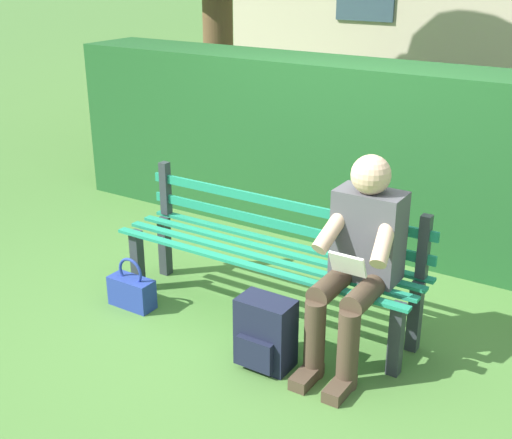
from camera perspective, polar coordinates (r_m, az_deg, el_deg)
ground at (r=4.37m, az=0.71°, el=-8.26°), size 60.00×60.00×0.00m
park_bench at (r=4.21m, az=1.13°, el=-2.85°), size 2.04×0.45×0.84m
person_seated at (r=3.72m, az=8.73°, el=-3.16°), size 0.44×0.73×1.19m
hedge_backdrop at (r=5.37m, az=9.37°, el=5.82°), size 5.37×0.71×1.50m
backpack at (r=3.80m, az=0.80°, el=-9.69°), size 0.32×0.26×0.41m
handbag at (r=4.51m, az=-10.56°, el=-6.00°), size 0.31×0.14×0.35m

